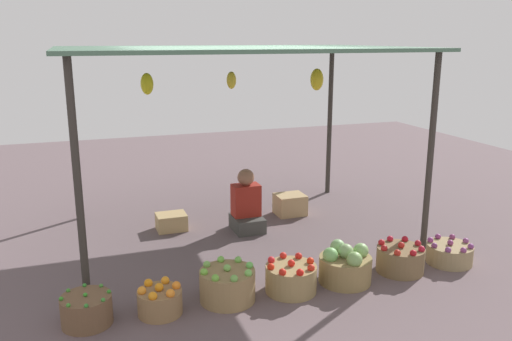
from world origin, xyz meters
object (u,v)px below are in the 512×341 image
at_px(basket_green_apples, 227,285).
at_px(wooden_crate_stacked_rear, 171,222).
at_px(wooden_crate_near_vendor, 290,204).
at_px(basket_green_chilies, 87,310).
at_px(basket_red_apples, 400,259).
at_px(basket_cabbages, 345,266).
at_px(basket_red_tomatoes, 291,278).
at_px(basket_oranges, 160,301).
at_px(basket_purple_onions, 449,253).
at_px(vendor_person, 246,207).

distance_m(basket_green_apples, wooden_crate_stacked_rear, 2.01).
bearing_deg(wooden_crate_near_vendor, basket_green_chilies, -142.94).
bearing_deg(basket_green_apples, basket_red_apples, 0.10).
bearing_deg(basket_cabbages, basket_red_tomatoes, -179.17).
bearing_deg(basket_green_chilies, wooden_crate_near_vendor, 37.06).
xyz_separation_m(basket_oranges, basket_red_tomatoes, (1.24, 0.01, 0.02)).
bearing_deg(basket_cabbages, basket_purple_onions, 1.55).
bearing_deg(basket_purple_onions, basket_red_apples, -179.33).
distance_m(basket_green_chilies, wooden_crate_near_vendor, 3.42).
relative_size(basket_oranges, wooden_crate_stacked_rear, 1.06).
xyz_separation_m(basket_red_apples, basket_purple_onions, (0.62, 0.01, -0.03)).
height_order(basket_oranges, wooden_crate_stacked_rear, basket_oranges).
height_order(vendor_person, wooden_crate_near_vendor, vendor_person).
height_order(basket_red_tomatoes, wooden_crate_stacked_rear, basket_red_tomatoes).
distance_m(basket_red_tomatoes, basket_purple_onions, 1.87).
bearing_deg(basket_green_chilies, basket_red_tomatoes, -0.85).
height_order(vendor_person, basket_oranges, vendor_person).
height_order(basket_green_apples, basket_purple_onions, basket_green_apples).
relative_size(basket_green_chilies, basket_red_tomatoes, 0.87).
bearing_deg(wooden_crate_near_vendor, basket_red_apples, -79.90).
height_order(basket_green_apples, basket_cabbages, basket_cabbages).
relative_size(basket_red_apples, wooden_crate_stacked_rear, 1.32).
height_order(basket_green_apples, basket_red_tomatoes, basket_green_apples).
xyz_separation_m(basket_purple_onions, wooden_crate_stacked_rear, (-2.63, 1.99, -0.00)).
xyz_separation_m(basket_green_apples, basket_red_apples, (1.86, 0.00, -0.02)).
xyz_separation_m(basket_cabbages, wooden_crate_stacked_rear, (-1.35, 2.03, -0.06)).
bearing_deg(basket_purple_onions, basket_green_apples, -179.76).
xyz_separation_m(vendor_person, basket_oranges, (-1.37, -1.73, -0.18)).
bearing_deg(basket_red_apples, basket_purple_onions, 0.67).
distance_m(basket_green_chilies, basket_red_tomatoes, 1.85).
xyz_separation_m(vendor_person, wooden_crate_stacked_rear, (-0.90, 0.31, -0.20)).
bearing_deg(vendor_person, basket_purple_onions, -44.14).
distance_m(basket_green_chilies, basket_red_apples, 3.10).
bearing_deg(basket_green_apples, basket_red_tomatoes, -3.04).
height_order(basket_red_tomatoes, basket_purple_onions, basket_red_tomatoes).
xyz_separation_m(vendor_person, basket_purple_onions, (1.74, -1.68, -0.19)).
height_order(basket_green_apples, wooden_crate_near_vendor, basket_green_apples).
relative_size(basket_red_tomatoes, basket_red_apples, 1.00).
relative_size(basket_purple_onions, wooden_crate_near_vendor, 1.24).
xyz_separation_m(basket_red_apples, wooden_crate_near_vendor, (-0.37, 2.05, 0.00)).
xyz_separation_m(wooden_crate_near_vendor, wooden_crate_stacked_rear, (-1.64, -0.06, -0.04)).
relative_size(vendor_person, basket_green_chilies, 1.83).
bearing_deg(basket_red_apples, basket_oranges, -179.02).
bearing_deg(vendor_person, basket_red_apples, -56.67).
bearing_deg(basket_green_apples, basket_purple_onions, 0.24).
bearing_deg(basket_cabbages, basket_oranges, -179.53).
xyz_separation_m(basket_green_apples, wooden_crate_stacked_rear, (-0.15, 2.00, -0.05)).
bearing_deg(basket_red_apples, vendor_person, 123.33).
bearing_deg(basket_green_chilies, basket_cabbages, -0.45).
bearing_deg(wooden_crate_stacked_rear, basket_purple_onions, -37.11).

